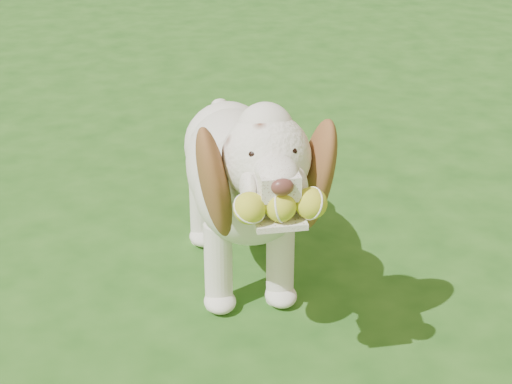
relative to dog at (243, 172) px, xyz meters
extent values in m
plane|color=#1D4B15|center=(-0.41, 0.40, -0.47)|extent=(80.00, 80.00, 0.00)
ellipsoid|color=white|center=(0.00, 0.12, -0.04)|extent=(0.41, 0.76, 0.40)
ellipsoid|color=white|center=(0.01, -0.16, 0.00)|extent=(0.40, 0.40, 0.39)
ellipsoid|color=white|center=(-0.02, 0.38, -0.05)|extent=(0.36, 0.36, 0.35)
cylinder|color=white|center=(0.01, -0.31, 0.11)|extent=(0.22, 0.31, 0.30)
sphere|color=white|center=(0.02, -0.46, 0.25)|extent=(0.28, 0.28, 0.27)
sphere|color=white|center=(0.02, -0.43, 0.33)|extent=(0.18, 0.18, 0.18)
cube|color=white|center=(0.02, -0.61, 0.25)|extent=(0.12, 0.16, 0.07)
ellipsoid|color=#592D28|center=(0.03, -0.69, 0.26)|extent=(0.07, 0.04, 0.05)
cube|color=white|center=(0.02, -0.63, 0.14)|extent=(0.15, 0.18, 0.02)
ellipsoid|color=brown|center=(-0.14, -0.45, 0.17)|extent=(0.16, 0.26, 0.42)
ellipsoid|color=brown|center=(0.18, -0.44, 0.17)|extent=(0.16, 0.26, 0.42)
cylinder|color=white|center=(-0.02, 0.54, -0.01)|extent=(0.08, 0.19, 0.15)
cylinder|color=white|center=(-0.11, -0.14, -0.30)|extent=(0.11, 0.11, 0.34)
cylinder|color=white|center=(0.12, -0.13, -0.30)|extent=(0.11, 0.11, 0.34)
cylinder|color=white|center=(-0.13, 0.36, -0.30)|extent=(0.11, 0.11, 0.34)
cylinder|color=white|center=(0.10, 0.36, -0.30)|extent=(0.11, 0.11, 0.34)
sphere|color=gold|center=(-0.06, -0.67, 0.20)|extent=(0.10, 0.10, 0.09)
sphere|color=gold|center=(0.03, -0.67, 0.20)|extent=(0.10, 0.10, 0.09)
sphere|color=gold|center=(0.12, -0.67, 0.20)|extent=(0.10, 0.10, 0.09)
camera|label=1|loc=(-0.33, -2.79, 1.28)|focal=60.00mm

